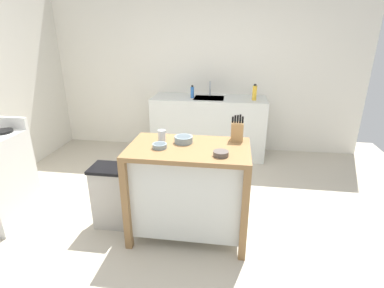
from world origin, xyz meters
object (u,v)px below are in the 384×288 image
object	(u,v)px
drinking_cup	(162,135)
trash_bin	(112,196)
knife_block	(237,131)
sink_faucet	(210,89)
bowl_ceramic_wide	(160,146)
bowl_stoneware_deep	(221,153)
bowl_ceramic_small	(184,139)
bottle_dish_soap	(255,93)
kitchen_island	(189,187)
bottle_spray_cleaner	(192,92)

from	to	relation	value
drinking_cup	trash_bin	size ratio (longest dim) A/B	0.16
knife_block	sink_faucet	bearing A→B (deg)	102.05
bowl_ceramic_wide	bowl_stoneware_deep	size ratio (longest dim) A/B	1.00
bowl_ceramic_small	bottle_dish_soap	bearing A→B (deg)	68.58
knife_block	bottle_dish_soap	size ratio (longest dim) A/B	1.07
kitchen_island	bowl_ceramic_wide	world-z (taller)	bowl_ceramic_wide
drinking_cup	bottle_spray_cleaner	size ratio (longest dim) A/B	0.54
bottle_dish_soap	bottle_spray_cleaner	distance (m)	0.90
bowl_ceramic_wide	trash_bin	xyz separation A→B (m)	(-0.53, 0.10, -0.60)
trash_bin	bowl_stoneware_deep	bearing A→B (deg)	-10.81
kitchen_island	bowl_ceramic_wide	size ratio (longest dim) A/B	8.51
sink_faucet	bottle_dish_soap	size ratio (longest dim) A/B	0.95
bottle_dish_soap	drinking_cup	bearing A→B (deg)	-117.08
knife_block	bottle_spray_cleaner	xyz separation A→B (m)	(-0.66, 1.74, 0.01)
drinking_cup	bowl_stoneware_deep	bearing A→B (deg)	-26.74
bowl_stoneware_deep	bottle_spray_cleaner	bearing A→B (deg)	104.15
bowl_ceramic_small	kitchen_island	bearing A→B (deg)	-57.08
bowl_ceramic_wide	kitchen_island	bearing A→B (deg)	14.92
bottle_dish_soap	knife_block	bearing A→B (deg)	-98.15
bowl_ceramic_wide	knife_block	bearing A→B (deg)	23.42
bowl_stoneware_deep	bottle_spray_cleaner	xyz separation A→B (m)	(-0.53, 2.12, 0.08)
bowl_stoneware_deep	trash_bin	world-z (taller)	bowl_stoneware_deep
sink_faucet	drinking_cup	bearing A→B (deg)	-97.48
drinking_cup	bottle_dish_soap	bearing A→B (deg)	62.92
bottle_spray_cleaner	drinking_cup	bearing A→B (deg)	-90.62
bottle_dish_soap	bottle_spray_cleaner	world-z (taller)	bottle_dish_soap
knife_block	trash_bin	bearing A→B (deg)	-171.39
bowl_ceramic_small	bowl_stoneware_deep	world-z (taller)	bowl_ceramic_small
bowl_stoneware_deep	sink_faucet	bearing A→B (deg)	97.08
knife_block	bottle_spray_cleaner	size ratio (longest dim) A/B	1.32
knife_block	bottle_dish_soap	xyz separation A→B (m)	(0.24, 1.70, 0.03)
kitchen_island	bowl_ceramic_small	size ratio (longest dim) A/B	6.47
trash_bin	bowl_ceramic_small	bearing A→B (deg)	4.40
bowl_ceramic_small	sink_faucet	bearing A→B (deg)	88.31
bowl_ceramic_wide	bottle_spray_cleaner	bearing A→B (deg)	90.12
drinking_cup	bottle_dish_soap	size ratio (longest dim) A/B	0.44
kitchen_island	bowl_ceramic_small	world-z (taller)	bowl_ceramic_small
drinking_cup	trash_bin	distance (m)	0.81
bowl_stoneware_deep	drinking_cup	size ratio (longest dim) A/B	1.23
knife_block	bottle_spray_cleaner	bearing A→B (deg)	110.78
bowl_ceramic_wide	bottle_dish_soap	bearing A→B (deg)	65.66
knife_block	sink_faucet	world-z (taller)	knife_block
drinking_cup	bottle_spray_cleaner	distance (m)	1.84
kitchen_island	bowl_ceramic_wide	xyz separation A→B (m)	(-0.24, -0.06, 0.41)
drinking_cup	bottle_spray_cleaner	bearing A→B (deg)	89.38
knife_block	drinking_cup	size ratio (longest dim) A/B	2.44
bowl_stoneware_deep	trash_bin	distance (m)	1.23
drinking_cup	knife_block	bearing A→B (deg)	8.56
sink_faucet	bottle_dish_soap	bearing A→B (deg)	-19.09
kitchen_island	bowl_ceramic_small	bearing A→B (deg)	122.92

